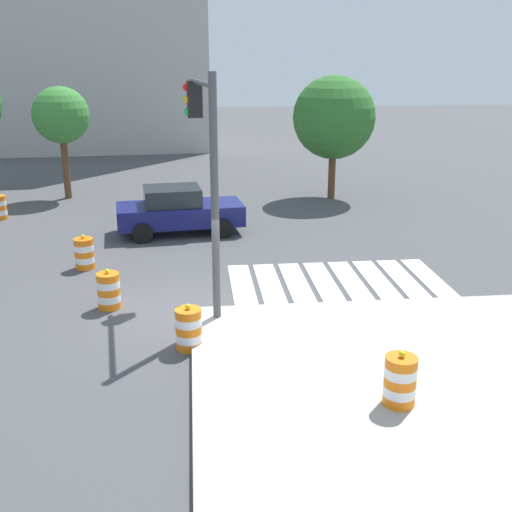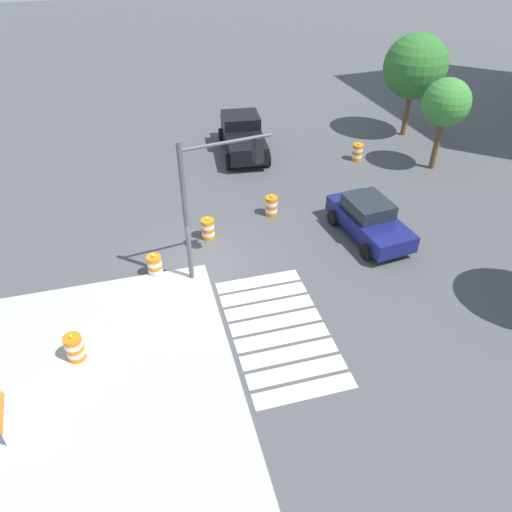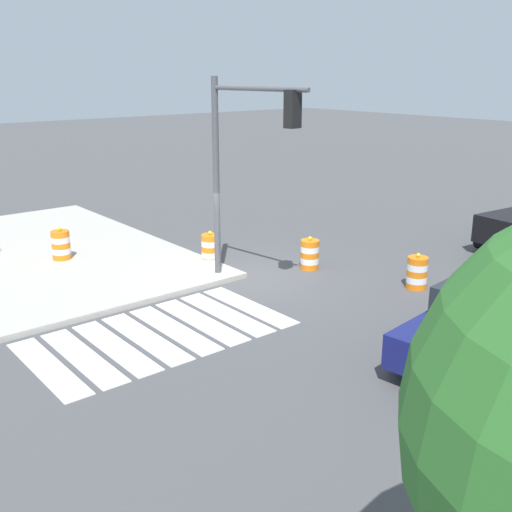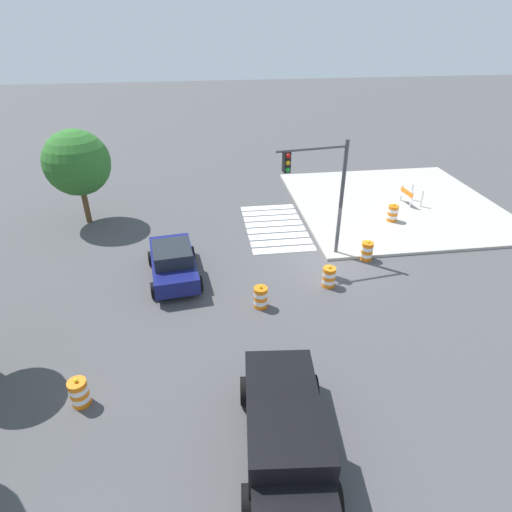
% 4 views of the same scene
% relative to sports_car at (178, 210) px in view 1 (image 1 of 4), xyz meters
% --- Properties ---
extents(ground_plane, '(120.00, 120.00, 0.00)m').
position_rel_sports_car_xyz_m(ground_plane, '(0.40, -7.16, -0.81)').
color(ground_plane, '#474749').
extents(crosswalk_stripes, '(5.85, 3.20, 0.02)m').
position_rel_sports_car_xyz_m(crosswalk_stripes, '(4.40, -5.36, -0.80)').
color(crosswalk_stripes, silver).
rests_on(crosswalk_stripes, ground).
extents(sports_car, '(4.48, 2.51, 1.63)m').
position_rel_sports_car_xyz_m(sports_car, '(0.00, 0.00, 0.00)').
color(sports_car, navy).
rests_on(sports_car, ground).
extents(traffic_barrel_near_corner, '(0.56, 0.56, 1.02)m').
position_rel_sports_car_xyz_m(traffic_barrel_near_corner, '(-2.68, -3.50, -0.36)').
color(traffic_barrel_near_corner, orange).
rests_on(traffic_barrel_near_corner, ground).
extents(traffic_barrel_crosswalk_end, '(0.56, 0.56, 1.02)m').
position_rel_sports_car_xyz_m(traffic_barrel_crosswalk_end, '(0.35, -9.06, -0.36)').
color(traffic_barrel_crosswalk_end, orange).
rests_on(traffic_barrel_crosswalk_end, ground).
extents(traffic_barrel_median_far, '(0.56, 0.56, 1.02)m').
position_rel_sports_car_xyz_m(traffic_barrel_median_far, '(-1.61, -6.62, -0.36)').
color(traffic_barrel_median_far, orange).
rests_on(traffic_barrel_median_far, ground).
extents(traffic_barrel_on_sidewalk, '(0.56, 0.56, 1.02)m').
position_rel_sports_car_xyz_m(traffic_barrel_on_sidewalk, '(4.00, -11.91, -0.21)').
color(traffic_barrel_on_sidewalk, orange).
rests_on(traffic_barrel_on_sidewalk, sidewalk_corner).
extents(traffic_light_pole, '(0.74, 3.27, 5.50)m').
position_rel_sports_car_xyz_m(traffic_light_pole, '(0.84, -6.63, 3.10)').
color(traffic_light_pole, '#4C4C51').
rests_on(traffic_light_pole, sidewalk_corner).
extents(street_tree_streetside_near, '(2.36, 2.36, 4.71)m').
position_rel_sports_car_xyz_m(street_tree_streetside_near, '(-4.86, 6.07, 2.68)').
color(street_tree_streetside_near, brown).
rests_on(street_tree_streetside_near, ground).
extents(street_tree_streetside_mid, '(3.46, 3.46, 5.16)m').
position_rel_sports_car_xyz_m(street_tree_streetside_mid, '(6.49, 4.92, 2.61)').
color(street_tree_streetside_mid, brown).
rests_on(street_tree_streetside_mid, ground).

